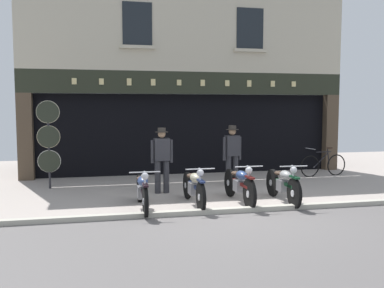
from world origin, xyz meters
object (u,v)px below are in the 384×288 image
Objects in this scene: motorcycle_center_right at (283,184)px; motorcycle_center at (239,184)px; leaning_bicycle at (324,164)px; motorcycle_left at (142,190)px; shopkeeper_center at (232,152)px; advert_board_near at (233,123)px; salesman_left at (162,157)px; motorcycle_center_left at (194,186)px; tyre_sign_pole at (49,138)px.

motorcycle_center is at bearing -6.32° from motorcycle_center_right.
motorcycle_left is at bearing 110.06° from leaning_bicycle.
shopkeeper_center is (2.71, 2.22, 0.51)m from motorcycle_left.
advert_board_near is (0.81, 2.41, 0.73)m from shopkeeper_center.
motorcycle_left is 1.21× the size of leaning_bicycle.
motorcycle_center_right is at bearing -93.71° from advert_board_near.
motorcycle_left is 1.23× the size of salesman_left.
motorcycle_center_left is at bearing 107.52° from salesman_left.
tyre_sign_pole is at bearing -25.04° from motorcycle_center_right.
shopkeeper_center is 3.51m from leaning_bicycle.
motorcycle_center_right is at bearing -27.49° from tyre_sign_pole.
salesman_left is at bearing -29.53° from motorcycle_center_right.
motorcycle_center is at bearing -176.11° from motorcycle_left.
salesman_left is 0.99× the size of shopkeeper_center.
leaning_bicycle is at bearing -142.09° from motorcycle_center.
motorcycle_center_left is 2.07m from motorcycle_center_right.
motorcycle_center_right is 4.81m from advert_board_near.
motorcycle_center_left and leaning_bicycle have the same top height.
advert_board_near is (0.30, 4.64, 1.23)m from motorcycle_center_right.
motorcycle_center is 1.22× the size of leaning_bicycle.
motorcycle_center_left is at bearing -173.32° from motorcycle_left.
salesman_left is at bearing -23.12° from tyre_sign_pole.
leaning_bicycle is (3.34, 0.93, -0.56)m from shopkeeper_center.
advert_board_near is at bearing -91.26° from motorcycle_center_right.
motorcycle_center is 1.23× the size of salesman_left.
motorcycle_center_left is at bearing -1.56° from motorcycle_center_right.
motorcycle_left is 1.16m from motorcycle_center_left.
motorcycle_left is 5.94m from advert_board_near.
tyre_sign_pole reaches higher than shopkeeper_center.
motorcycle_center_left is 5.75m from leaning_bicycle.
salesman_left is 4.24m from advert_board_near.
advert_board_near reaches higher than motorcycle_center_left.
salesman_left reaches higher than leaning_bicycle.
motorcycle_center reaches higher than motorcycle_center_left.
tyre_sign_pole reaches higher than motorcycle_center_right.
salesman_left is (-1.57, 1.45, 0.48)m from motorcycle_center.
motorcycle_center is 2.19m from shopkeeper_center.
tyre_sign_pole is 1.40× the size of leaning_bicycle.
motorcycle_center_right is 1.17× the size of shopkeeper_center.
leaning_bicycle is (2.83, 3.16, -0.06)m from motorcycle_center_right.
advert_board_near is (2.36, 4.50, 1.24)m from motorcycle_center_left.
motorcycle_center_right is 1.18× the size of salesman_left.
motorcycle_center reaches higher than leaning_bicycle.
motorcycle_center_left is 1.62m from salesman_left.
tyre_sign_pole reaches higher than motorcycle_center_left.
motorcycle_center_right is at bearing 146.45° from salesman_left.
motorcycle_center_left is (1.16, 0.13, 0.00)m from motorcycle_left.
leaning_bicycle is (8.25, 0.34, -1.00)m from tyre_sign_pole.
motorcycle_center_left is 2.65m from shopkeeper_center.
motorcycle_center is at bearing 67.21° from shopkeeper_center.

